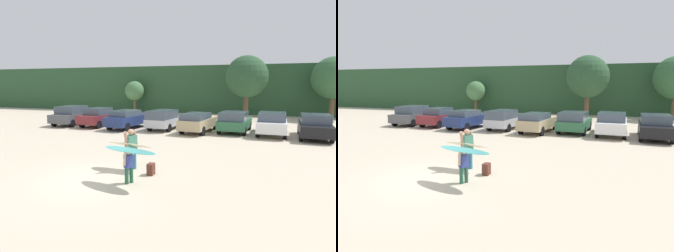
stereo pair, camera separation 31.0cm
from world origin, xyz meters
The scene contains 17 objects.
ground_plane centered at (0.00, 0.00, 0.00)m, with size 120.00×120.00×0.00m, color beige.
hillside_ridge centered at (0.00, 31.80, 2.86)m, with size 108.00×12.00×5.72m, color #284C2D.
tree_ridge_back centered at (-9.76, 24.36, 2.66)m, with size 2.37×2.37×3.87m.
tree_center_right centered at (3.71, 22.13, 4.23)m, with size 4.24×4.24×6.37m.
parked_car_dark_gray centered at (-10.13, 12.48, 0.85)m, with size 2.03×4.32×1.63m.
parked_car_maroon centered at (-7.45, 12.45, 0.80)m, with size 2.05×4.12×1.55m.
parked_car_navy centered at (-4.58, 12.04, 0.78)m, with size 2.35×4.64×1.48m.
parked_car_silver centered at (-1.61, 12.62, 0.80)m, with size 2.25×4.88×1.54m.
parked_car_tan centered at (1.14, 11.99, 0.78)m, with size 2.25×4.80×1.45m.
parked_car_forest_green centered at (3.63, 12.72, 0.81)m, with size 2.19×4.22×1.54m.
parked_car_white centered at (6.20, 12.40, 0.84)m, with size 2.03×4.74×1.61m.
parked_car_black centered at (8.82, 11.96, 0.80)m, with size 2.11×4.56×1.58m.
person_adult centered at (0.68, 1.64, 0.95)m, with size 0.46×0.71×1.68m.
person_child centered at (1.35, 0.05, 0.69)m, with size 0.33×0.47×1.21m.
surfboard_cream centered at (0.60, 1.64, 1.03)m, with size 2.14×0.91×0.29m.
surfboard_teal centered at (1.45, -0.09, 1.23)m, with size 2.33×1.25×0.07m.
backpack_dropped centered at (1.71, 1.22, 0.22)m, with size 0.24×0.34×0.45m.
Camera 2 is at (6.19, -9.01, 3.47)m, focal length 31.77 mm.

